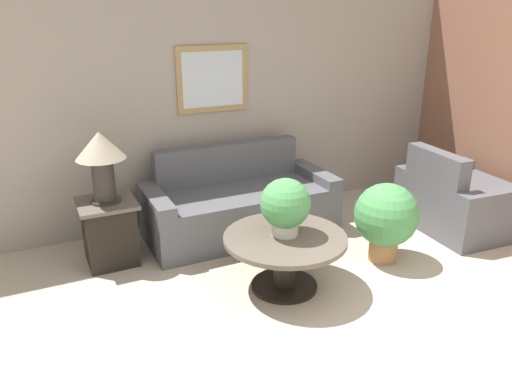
# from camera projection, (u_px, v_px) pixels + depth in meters

# --- Properties ---
(ground_plane) EXTENTS (20.00, 20.00, 0.00)m
(ground_plane) POSITION_uv_depth(u_px,v_px,m) (421.00, 367.00, 3.40)
(ground_plane) COLOR tan
(wall_back) EXTENTS (7.41, 0.09, 2.60)m
(wall_back) POSITION_uv_depth(u_px,v_px,m) (237.00, 102.00, 5.56)
(wall_back) COLOR gray
(wall_back) RESTS_ON ground_plane
(couch_main) EXTENTS (2.00, 0.88, 0.91)m
(couch_main) POSITION_uv_depth(u_px,v_px,m) (239.00, 206.00, 5.34)
(couch_main) COLOR #4C4C51
(couch_main) RESTS_ON ground_plane
(armchair) EXTENTS (1.08, 1.22, 0.91)m
(armchair) POSITION_uv_depth(u_px,v_px,m) (460.00, 201.00, 5.46)
(armchair) COLOR #4C4C51
(armchair) RESTS_ON ground_plane
(coffee_table) EXTENTS (1.05, 1.05, 0.49)m
(coffee_table) POSITION_uv_depth(u_px,v_px,m) (285.00, 250.00, 4.25)
(coffee_table) COLOR black
(coffee_table) RESTS_ON ground_plane
(side_table) EXTENTS (0.53, 0.53, 0.62)m
(side_table) POSITION_uv_depth(u_px,v_px,m) (110.00, 231.00, 4.70)
(side_table) COLOR black
(side_table) RESTS_ON ground_plane
(table_lamp) EXTENTS (0.44, 0.44, 0.66)m
(table_lamp) POSITION_uv_depth(u_px,v_px,m) (101.00, 155.00, 4.44)
(table_lamp) COLOR #2D2823
(table_lamp) RESTS_ON side_table
(potted_plant_on_table) EXTENTS (0.43, 0.43, 0.50)m
(potted_plant_on_table) POSITION_uv_depth(u_px,v_px,m) (285.00, 205.00, 4.14)
(potted_plant_on_table) COLOR beige
(potted_plant_on_table) RESTS_ON coffee_table
(potted_plant_floor) EXTENTS (0.60, 0.60, 0.77)m
(potted_plant_floor) POSITION_uv_depth(u_px,v_px,m) (386.00, 217.00, 4.69)
(potted_plant_floor) COLOR #9E6B42
(potted_plant_floor) RESTS_ON ground_plane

